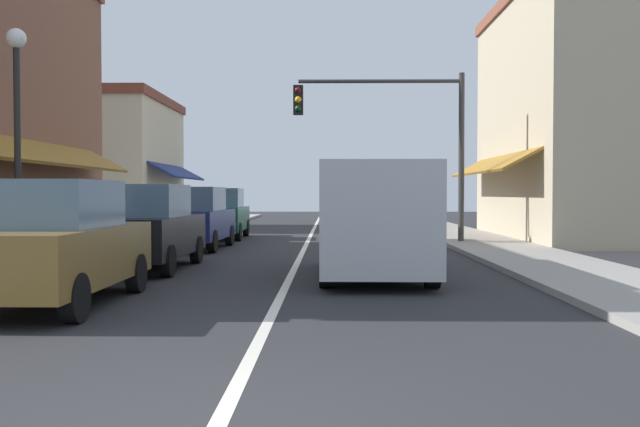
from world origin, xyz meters
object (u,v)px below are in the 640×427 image
object	(u,v)px
parked_car_third_left	(194,218)
parked_car_far_left	(220,214)
street_lamp_left_near	(17,110)
van_in_lane	(375,217)
traffic_signal_mast_arm	(400,126)
parked_car_nearest_left	(53,244)
parked_car_second_left	(145,228)

from	to	relation	value
parked_car_third_left	parked_car_far_left	xyz separation A→B (m)	(-0.01, 4.73, 0.00)
parked_car_far_left	street_lamp_left_near	distance (m)	12.31
van_in_lane	traffic_signal_mast_arm	xyz separation A→B (m)	(1.31, 8.52, 2.51)
parked_car_nearest_left	traffic_signal_mast_arm	size ratio (longest dim) A/B	0.77
parked_car_third_left	parked_car_far_left	bearing A→B (deg)	91.59
parked_car_second_left	street_lamp_left_near	world-z (taller)	street_lamp_left_near
traffic_signal_mast_arm	street_lamp_left_near	world-z (taller)	traffic_signal_mast_arm
parked_car_second_left	street_lamp_left_near	bearing A→B (deg)	-136.91
parked_car_second_left	parked_car_third_left	xyz separation A→B (m)	(-0.05, 5.51, 0.00)
parked_car_nearest_left	parked_car_second_left	world-z (taller)	same
van_in_lane	parked_car_third_left	bearing A→B (deg)	125.99
parked_car_far_left	street_lamp_left_near	xyz separation A→B (m)	(-1.83, -11.97, 2.24)
parked_car_second_left	parked_car_nearest_left	bearing A→B (deg)	-89.86
parked_car_second_left	traffic_signal_mast_arm	distance (m)	9.86
parked_car_second_left	traffic_signal_mast_arm	bearing A→B (deg)	51.40
parked_car_nearest_left	traffic_signal_mast_arm	distance (m)	13.82
parked_car_nearest_left	traffic_signal_mast_arm	bearing A→B (deg)	63.63
parked_car_far_left	van_in_lane	size ratio (longest dim) A/B	0.79
parked_car_nearest_left	parked_car_far_left	bearing A→B (deg)	90.20
parked_car_second_left	parked_car_third_left	bearing A→B (deg)	91.27
traffic_signal_mast_arm	parked_car_nearest_left	bearing A→B (deg)	-116.53
van_in_lane	traffic_signal_mast_arm	size ratio (longest dim) A/B	0.98
traffic_signal_mast_arm	parked_car_second_left	bearing A→B (deg)	-129.32
parked_car_nearest_left	parked_car_far_left	world-z (taller)	same
parked_car_far_left	traffic_signal_mast_arm	xyz separation A→B (m)	(6.06, -2.92, 2.78)
parked_car_third_left	van_in_lane	xyz separation A→B (m)	(4.74, -6.71, 0.27)
traffic_signal_mast_arm	van_in_lane	bearing A→B (deg)	-98.71
traffic_signal_mast_arm	street_lamp_left_near	bearing A→B (deg)	-131.08
van_in_lane	street_lamp_left_near	bearing A→B (deg)	-174.72
parked_car_second_left	traffic_signal_mast_arm	size ratio (longest dim) A/B	0.78
parked_car_second_left	parked_car_far_left	xyz separation A→B (m)	(-0.06, 10.25, 0.00)
parked_car_second_left	street_lamp_left_near	distance (m)	3.40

